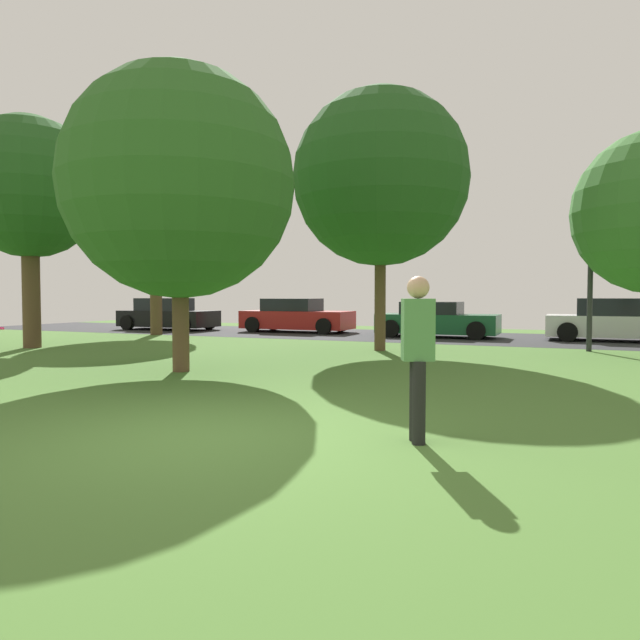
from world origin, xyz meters
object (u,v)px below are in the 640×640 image
object	(u,v)px
oak_tree_right	(29,188)
parked_car_red	(296,317)
oak_tree_center	(179,183)
birch_tree_lone	(381,178)
maple_tree_near	(155,208)
parked_car_black	(168,315)
parked_car_white	(618,322)
street_lamp_post	(590,269)
parked_car_green	(436,321)
person_thrower	(418,350)

from	to	relation	value
oak_tree_right	parked_car_red	world-z (taller)	oak_tree_right
oak_tree_center	birch_tree_lone	world-z (taller)	birch_tree_lone
oak_tree_right	oak_tree_center	bearing A→B (deg)	-19.55
maple_tree_near	parked_car_black	size ratio (longest dim) A/B	1.67
birch_tree_lone	parked_car_black	world-z (taller)	birch_tree_lone
parked_car_white	street_lamp_post	distance (m)	4.58
parked_car_white	street_lamp_post	size ratio (longest dim) A/B	1.01
birch_tree_lone	street_lamp_post	world-z (taller)	birch_tree_lone
parked_car_green	street_lamp_post	distance (m)	6.39
oak_tree_right	street_lamp_post	xyz separation A→B (m)	(14.85, 5.29, -2.37)
parked_car_red	parked_car_white	size ratio (longest dim) A/B	1.00
oak_tree_center	parked_car_red	distance (m)	12.87
oak_tree_center	parked_car_black	distance (m)	14.90
maple_tree_near	person_thrower	bearing A→B (deg)	-42.24
oak_tree_right	parked_car_green	size ratio (longest dim) A/B	1.56
parked_car_red	parked_car_green	distance (m)	5.97
person_thrower	parked_car_white	bearing A→B (deg)	-124.76
parked_car_white	street_lamp_post	bearing A→B (deg)	-102.96
birch_tree_lone	person_thrower	xyz separation A→B (m)	(3.42, -9.43, -3.77)
oak_tree_right	person_thrower	world-z (taller)	oak_tree_right
parked_car_white	maple_tree_near	bearing A→B (deg)	-167.39
person_thrower	parked_car_white	size ratio (longest dim) A/B	0.38
oak_tree_right	person_thrower	bearing A→B (deg)	-25.50
parked_car_green	parked_car_black	bearing A→B (deg)	-178.79
parked_car_red	street_lamp_post	distance (m)	11.80
oak_tree_center	parked_car_red	size ratio (longest dim) A/B	1.33
oak_tree_center	parked_car_white	xyz separation A→B (m)	(8.58, 12.04, -3.11)
oak_tree_right	parked_car_red	distance (m)	11.00
birch_tree_lone	parked_car_white	bearing A→B (deg)	44.84
oak_tree_right	parked_car_green	xyz separation A→B (m)	(9.88, 8.95, -4.01)
oak_tree_center	maple_tree_near	world-z (taller)	maple_tree_near
oak_tree_right	street_lamp_post	bearing A→B (deg)	19.60
maple_tree_near	birch_tree_lone	bearing A→B (deg)	-14.90
person_thrower	street_lamp_post	size ratio (longest dim) A/B	0.38
birch_tree_lone	maple_tree_near	size ratio (longest dim) A/B	1.00
street_lamp_post	maple_tree_near	bearing A→B (deg)	177.83
parked_car_black	parked_car_white	xyz separation A→B (m)	(17.83, 0.77, 0.01)
maple_tree_near	oak_tree_right	bearing A→B (deg)	-87.04
oak_tree_center	parked_car_black	xyz separation A→B (m)	(-9.24, 11.27, -3.12)
maple_tree_near	street_lamp_post	xyz separation A→B (m)	(15.16, -0.58, -2.63)
parked_car_red	parked_car_white	bearing A→B (deg)	-0.03
maple_tree_near	parked_car_black	xyz separation A→B (m)	(-1.71, 2.84, -4.24)
parked_car_black	parked_car_green	distance (m)	11.90
oak_tree_center	parked_car_white	bearing A→B (deg)	54.51
parked_car_black	street_lamp_post	xyz separation A→B (m)	(16.86, -3.41, 1.61)
parked_car_black	parked_car_red	size ratio (longest dim) A/B	0.94
parked_car_white	person_thrower	bearing A→B (deg)	-100.29
birch_tree_lone	parked_car_red	size ratio (longest dim) A/B	1.57
birch_tree_lone	parked_car_green	bearing A→B (deg)	86.70
parked_car_black	street_lamp_post	distance (m)	17.28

